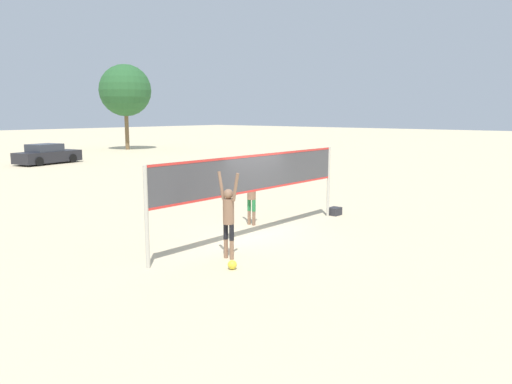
# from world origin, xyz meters

# --- Properties ---
(ground_plane) EXTENTS (200.00, 200.00, 0.00)m
(ground_plane) POSITION_xyz_m (0.00, 0.00, 0.00)
(ground_plane) COLOR beige
(volleyball_net) EXTENTS (7.98, 0.10, 2.43)m
(volleyball_net) POSITION_xyz_m (0.00, 0.00, 1.77)
(volleyball_net) COLOR beige
(volleyball_net) RESTS_ON ground_plane
(player_spiker) EXTENTS (0.28, 0.71, 2.19)m
(player_spiker) POSITION_xyz_m (-2.15, -0.93, 1.16)
(player_spiker) COLOR #8C664C
(player_spiker) RESTS_ON ground_plane
(player_blocker) EXTENTS (0.28, 0.70, 2.09)m
(player_blocker) POSITION_xyz_m (1.11, 1.13, 1.10)
(player_blocker) COLOR #8C664C
(player_blocker) RESTS_ON ground_plane
(volleyball) EXTENTS (0.22, 0.22, 0.22)m
(volleyball) POSITION_xyz_m (-2.73, -1.59, 0.11)
(volleyball) COLOR yellow
(volleyball) RESTS_ON ground_plane
(gear_bag) EXTENTS (0.44, 0.36, 0.28)m
(gear_bag) POSITION_xyz_m (4.24, -0.11, 0.14)
(gear_bag) COLOR #2D2D33
(gear_bag) RESTS_ON ground_plane
(parked_car_mid) EXTENTS (4.91, 2.69, 1.44)m
(parked_car_mid) POSITION_xyz_m (6.65, 25.28, 0.65)
(parked_car_mid) COLOR #232328
(parked_car_mid) RESTS_ON ground_plane
(tree_left_cluster) EXTENTS (5.07, 5.07, 8.36)m
(tree_left_cluster) POSITION_xyz_m (18.92, 32.90, 5.81)
(tree_left_cluster) COLOR brown
(tree_left_cluster) RESTS_ON ground_plane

